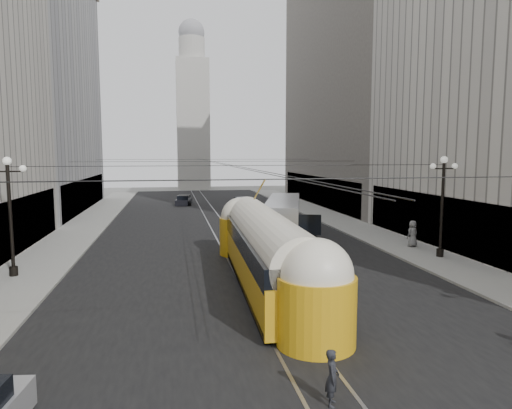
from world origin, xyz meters
name	(u,v)px	position (x,y,z in m)	size (l,w,h in m)	color
road	(219,228)	(0.00, 32.50, 0.00)	(20.00, 85.00, 0.02)	black
sidewalk_left	(87,225)	(-12.00, 36.00, 0.07)	(4.00, 72.00, 0.15)	gray
sidewalk_right	(333,219)	(12.00, 36.00, 0.07)	(4.00, 72.00, 0.15)	gray
rail_left	(211,228)	(-0.75, 32.50, 0.00)	(0.12, 85.00, 0.04)	gray
rail_right	(228,228)	(0.75, 32.50, 0.00)	(0.12, 85.00, 0.04)	gray
building_left_far	(26,85)	(-19.99, 48.00, 14.31)	(12.60, 28.60, 28.60)	#999999
building_right_far	(362,77)	(20.00, 48.00, 16.31)	(12.60, 32.60, 32.60)	#514C47
distant_tower	(193,109)	(0.00, 80.00, 14.97)	(6.00, 6.00, 31.36)	#B2AFA8
lamppost_left_mid	(10,209)	(-12.60, 18.00, 3.74)	(1.86, 0.44, 6.37)	black
lamppost_right_mid	(442,200)	(12.60, 18.00, 3.74)	(1.86, 0.44, 6.37)	black
catenary	(221,163)	(0.12, 31.49, 5.88)	(25.00, 72.00, 0.23)	black
streetcar	(267,249)	(0.50, 14.21, 1.89)	(3.24, 17.60, 3.86)	#CD9511
city_bus	(283,216)	(4.64, 27.43, 1.66)	(5.69, 12.34, 3.03)	#ABADB0
sedan_white_far	(245,205)	(4.34, 45.03, 0.68)	(3.23, 5.09, 1.49)	white
sedan_dark_far	(184,200)	(-2.62, 52.18, 0.58)	(2.37, 4.27, 1.27)	black
pedestrian_crossing_a	(332,377)	(-0.05, 3.04, 0.77)	(0.56, 0.37, 1.54)	black
pedestrian_sidewalk_right	(413,234)	(12.46, 21.17, 1.08)	(0.91, 0.56, 1.85)	slate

